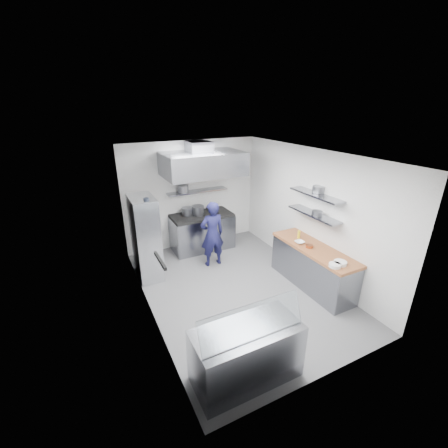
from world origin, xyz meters
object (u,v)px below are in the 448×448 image
display_case (246,354)px  wire_rack (145,238)px  gas_range (202,232)px  chef (212,234)px

display_case → wire_rack: bearing=99.7°
wire_rack → display_case: size_ratio=1.23×
gas_range → chef: bearing=-97.8°
gas_range → chef: 1.01m
chef → display_case: bearing=74.9°
gas_range → chef: (-0.13, -0.94, 0.34)m
chef → display_case: chef is taller
wire_rack → display_case: wire_rack is taller
gas_range → chef: chef is taller
wire_rack → display_case: (0.58, -3.36, -0.50)m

